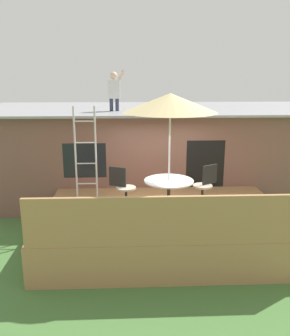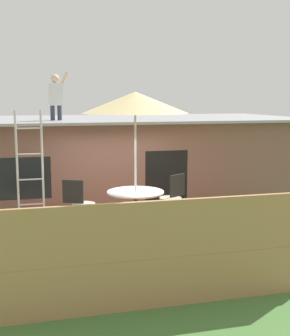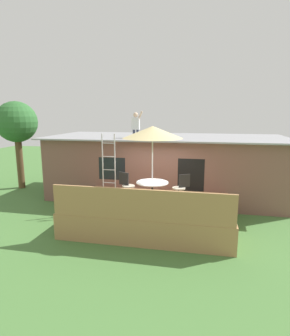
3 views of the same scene
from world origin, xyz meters
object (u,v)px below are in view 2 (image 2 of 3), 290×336
patio_table (136,200)px  patio_chair_left (80,204)px  patio_chair_right (173,198)px  person_figure (56,94)px  patio_umbrella (135,103)px  step_ladder (30,167)px

patio_table → patio_chair_left: 1.07m
patio_table → patio_chair_right: 1.03m
patio_table → person_figure: 3.64m
patio_umbrella → patio_chair_right: patio_umbrella is taller
step_ladder → patio_umbrella: bearing=-31.3°
step_ladder → patio_table: bearing=-31.3°
patio_umbrella → step_ladder: bearing=148.7°
step_ladder → person_figure: 2.32m
step_ladder → patio_chair_left: size_ratio=2.39×
person_figure → patio_chair_right: 3.76m
step_ladder → patio_chair_right: (2.74, -0.62, -0.64)m
patio_umbrella → patio_chair_right: size_ratio=2.76×
patio_umbrella → patio_chair_left: patio_umbrella is taller
patio_umbrella → patio_chair_left: (-0.97, 0.42, -1.89)m
step_ladder → person_figure: size_ratio=1.98×
step_ladder → person_figure: (0.64, 1.71, 1.43)m
patio_table → step_ladder: bearing=148.7°
patio_umbrella → step_ladder: patio_umbrella is taller
patio_chair_right → person_figure: bearing=-77.7°
patio_umbrella → person_figure: size_ratio=2.29×
patio_umbrella → patio_chair_right: 2.15m
patio_umbrella → person_figure: bearing=113.2°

